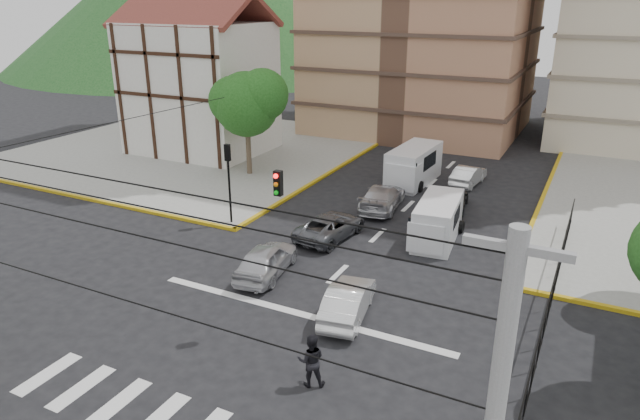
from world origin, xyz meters
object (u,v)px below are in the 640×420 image
Objects in this scene: van_left_lane at (412,167)px; car_silver_front_left at (266,260)px; pedestrian_crosswalk at (311,360)px; traffic_light_nw at (228,170)px; car_white_front_right at (348,301)px; van_right_lane at (437,222)px.

van_left_lane reaches higher than car_silver_front_left.
traffic_light_nw is at bearing -71.55° from pedestrian_crosswalk.
traffic_light_nw is at bearing -116.99° from van_left_lane.
car_silver_front_left is at bearing -41.00° from traffic_light_nw.
car_white_front_right is at bearing -31.32° from traffic_light_nw.
pedestrian_crosswalk is (-0.37, -13.13, -0.12)m from van_right_lane.
van_left_lane is at bearing -104.68° from car_silver_front_left.
pedestrian_crosswalk is (3.75, -21.76, -0.27)m from van_left_lane.
van_left_lane reaches higher than van_right_lane.
car_white_front_right is (3.07, -17.36, -0.52)m from van_left_lane.
car_silver_front_left is (4.93, -4.28, -2.38)m from traffic_light_nw.
pedestrian_crosswalk is at bearing -97.42° from van_right_lane.
van_right_lane is 13.13m from pedestrian_crosswalk.
van_left_lane is at bearing 60.04° from traffic_light_nw.
car_silver_front_left is 8.10m from pedestrian_crosswalk.
pedestrian_crosswalk is at bearing 88.68° from car_white_front_right.
traffic_light_nw is 0.79× the size of van_left_lane.
van_left_lane is (-4.11, 8.64, 0.15)m from van_right_lane.
van_right_lane reaches higher than car_white_front_right.
traffic_light_nw is 6.95m from car_silver_front_left.
van_left_lane reaches higher than pedestrian_crosswalk.
van_left_lane is at bearing 109.65° from van_right_lane.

